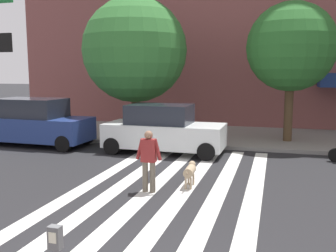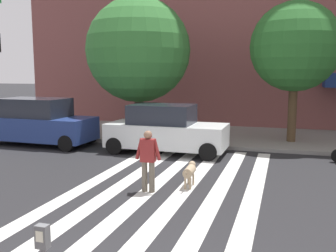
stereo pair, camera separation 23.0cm
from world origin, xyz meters
TOP-DOWN VIEW (x-y plane):
  - ground_plane at (0.00, 5.52)m, footprint 160.00×160.00m
  - sidewalk_far at (0.00, 14.05)m, footprint 80.00×6.00m
  - crosswalk_stripes at (-0.23, 5.52)m, footprint 4.95×10.45m
  - parked_car_near_curb at (-7.54, 9.82)m, footprint 4.90×2.14m
  - parked_car_behind_first at (-1.71, 9.82)m, footprint 4.65×2.02m
  - street_tree_nearest at (-3.88, 12.51)m, footprint 4.81×4.81m
  - street_tree_middle at (3.02, 13.04)m, footprint 3.79×3.79m
  - pedestrian_dog_walker at (-0.66, 4.94)m, footprint 0.71×0.26m
  - dog_on_leash at (0.28, 5.73)m, footprint 0.29×1.01m

SIDE VIEW (x-z plane):
  - ground_plane at x=0.00m, z-range 0.00..0.00m
  - crosswalk_stripes at x=-0.23m, z-range 0.00..0.01m
  - sidewalk_far at x=0.00m, z-range 0.00..0.15m
  - dog_on_leash at x=0.28m, z-range 0.12..0.77m
  - parked_car_behind_first at x=-1.71m, z-range -0.04..1.86m
  - pedestrian_dog_walker at x=-0.66m, z-range 0.11..1.75m
  - parked_car_near_curb at x=-7.54m, z-range -0.03..1.99m
  - street_tree_nearest at x=-3.88m, z-range 0.94..7.34m
  - street_tree_middle at x=3.02m, z-range 1.21..7.17m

